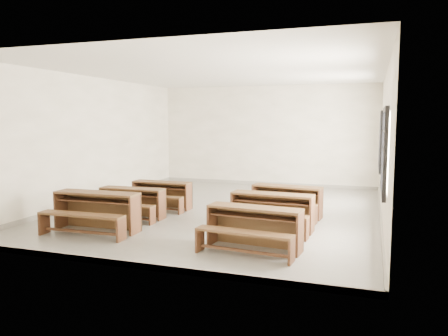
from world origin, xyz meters
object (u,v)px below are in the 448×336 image
(desk_set_4, at_px, (271,209))
(desk_set_1, at_px, (131,201))
(desk_set_0, at_px, (96,209))
(desk_set_5, at_px, (286,199))
(desk_set_3, at_px, (253,225))
(desk_set_2, at_px, (161,193))

(desk_set_4, bearing_deg, desk_set_1, -178.35)
(desk_set_0, relative_size, desk_set_4, 1.04)
(desk_set_4, xyz_separation_m, desk_set_5, (0.05, 1.25, -0.02))
(desk_set_3, bearing_deg, desk_set_1, 161.11)
(desk_set_0, bearing_deg, desk_set_5, 35.28)
(desk_set_2, height_order, desk_set_4, desk_set_4)
(desk_set_2, bearing_deg, desk_set_5, 1.63)
(desk_set_4, height_order, desk_set_5, desk_set_4)
(desk_set_0, xyz_separation_m, desk_set_3, (3.15, -0.18, -0.03))
(desk_set_0, bearing_deg, desk_set_1, 86.21)
(desk_set_2, distance_m, desk_set_3, 3.87)
(desk_set_1, distance_m, desk_set_2, 1.12)
(desk_set_0, xyz_separation_m, desk_set_4, (3.15, 1.15, -0.02))
(desk_set_0, relative_size, desk_set_3, 1.03)
(desk_set_1, bearing_deg, desk_set_4, -2.04)
(desk_set_0, distance_m, desk_set_5, 4.00)
(desk_set_1, relative_size, desk_set_3, 0.89)
(desk_set_2, relative_size, desk_set_5, 0.90)
(desk_set_2, relative_size, desk_set_4, 0.89)
(desk_set_0, height_order, desk_set_5, desk_set_0)
(desk_set_5, bearing_deg, desk_set_4, -86.32)
(desk_set_0, distance_m, desk_set_1, 1.22)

